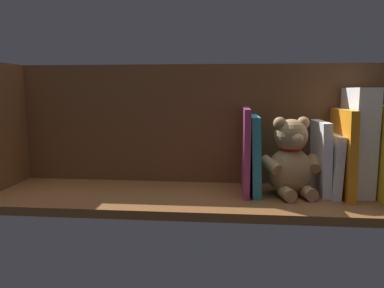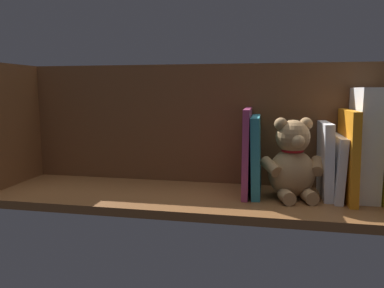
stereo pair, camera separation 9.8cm
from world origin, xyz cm
name	(u,v)px [view 2 (the right image)]	position (x,y,z in cm)	size (l,w,h in cm)	color
ground_plane	(192,197)	(0.00, 0.00, -1.10)	(112.93, 31.77, 2.20)	brown
shelf_back_panel	(201,124)	(0.00, -13.63, 17.68)	(112.93, 1.50, 35.36)	brown
shelf_side_divider	(10,125)	(54.46, 0.00, 17.68)	(2.40, 25.77, 35.36)	brown
dictionary_thick_white	(365,144)	(-44.13, -4.90, 14.23)	(5.56, 14.96, 28.45)	white
book_1	(348,155)	(-39.84, -3.15, 11.42)	(2.02, 18.66, 22.84)	orange
book_2	(336,167)	(-37.34, -4.08, 8.13)	(1.98, 16.81, 16.25)	silver
book_3	(325,160)	(-34.68, -4.88, 9.76)	(2.33, 15.21, 19.52)	silver
teddy_bear	(292,163)	(-26.17, -1.49, 9.20)	(16.40, 15.42, 20.90)	tan
book_4	(256,155)	(-16.82, -3.81, 10.49)	(2.24, 17.34, 20.98)	teal
book_5	(247,151)	(-14.38, -3.56, 11.51)	(1.63, 17.85, 23.03)	#B23F72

